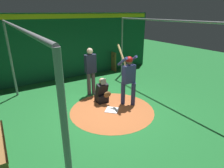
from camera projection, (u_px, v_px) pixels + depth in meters
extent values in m
plane|color=#1E6B2D|center=(112.00, 110.00, 6.40)|extent=(25.68, 25.68, 0.00)
cylinder|color=#B76033|center=(112.00, 110.00, 6.40)|extent=(2.81, 2.81, 0.01)
cube|color=white|center=(112.00, 110.00, 6.40)|extent=(0.59, 0.59, 0.01)
cylinder|color=navy|center=(133.00, 94.00, 6.65)|extent=(0.15, 0.15, 0.83)
cylinder|color=navy|center=(123.00, 93.00, 6.71)|extent=(0.15, 0.15, 0.83)
cube|color=navy|center=(129.00, 74.00, 6.42)|extent=(0.22, 0.44, 0.62)
cylinder|color=navy|center=(132.00, 60.00, 6.44)|extent=(0.50, 0.09, 0.39)
cylinder|color=navy|center=(123.00, 61.00, 6.24)|extent=(0.50, 0.09, 0.39)
sphere|color=brown|center=(129.00, 62.00, 6.26)|extent=(0.21, 0.21, 0.21)
sphere|color=#A51414|center=(129.00, 60.00, 6.24)|extent=(0.24, 0.24, 0.24)
cylinder|color=tan|center=(122.00, 56.00, 6.32)|extent=(0.54, 0.06, 0.73)
cube|color=black|center=(102.00, 98.00, 6.97)|extent=(0.40, 0.40, 0.29)
cube|color=black|center=(102.00, 89.00, 6.81)|extent=(0.31, 0.40, 0.47)
sphere|color=tan|center=(102.00, 81.00, 6.68)|extent=(0.22, 0.22, 0.22)
cube|color=gray|center=(103.00, 82.00, 6.60)|extent=(0.03, 0.20, 0.20)
ellipsoid|color=brown|center=(107.00, 95.00, 6.66)|extent=(0.12, 0.28, 0.22)
cylinder|color=#4C4C51|center=(93.00, 83.00, 7.56)|extent=(0.15, 0.15, 0.90)
cylinder|color=#4C4C51|center=(89.00, 84.00, 7.46)|extent=(0.15, 0.15, 0.90)
cube|color=#1E2338|center=(90.00, 64.00, 7.22)|extent=(0.22, 0.42, 0.71)
cylinder|color=#1E2338|center=(95.00, 62.00, 7.30)|extent=(0.09, 0.09, 0.60)
cylinder|color=#1E2338|center=(85.00, 63.00, 7.10)|extent=(0.09, 0.09, 0.60)
sphere|color=beige|center=(90.00, 51.00, 7.04)|extent=(0.23, 0.23, 0.23)
cube|color=#145133|center=(66.00, 47.00, 9.13)|extent=(0.20, 9.68, 3.07)
cube|color=yellow|center=(65.00, 16.00, 8.54)|extent=(0.03, 9.48, 0.20)
cylinder|color=gray|center=(11.00, 60.00, 7.07)|extent=(0.08, 0.08, 2.82)
cylinder|color=gray|center=(69.00, 168.00, 2.21)|extent=(0.08, 0.08, 2.82)
cylinder|color=gray|center=(122.00, 48.00, 9.59)|extent=(0.08, 0.08, 2.82)
cylinder|color=gray|center=(14.00, 26.00, 4.14)|extent=(6.15, 0.07, 0.07)
cylinder|color=gray|center=(173.00, 21.00, 6.65)|extent=(6.15, 0.07, 0.07)
cube|color=olive|center=(113.00, 61.00, 10.54)|extent=(0.58, 0.04, 1.05)
cylinder|color=olive|center=(112.00, 62.00, 10.76)|extent=(0.06, 0.17, 0.83)
cylinder|color=black|center=(113.00, 62.00, 10.65)|extent=(0.06, 0.13, 0.89)
cylinder|color=black|center=(114.00, 63.00, 10.55)|extent=(0.06, 0.21, 0.91)
cylinder|color=olive|center=(116.00, 64.00, 10.47)|extent=(0.06, 0.13, 0.87)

